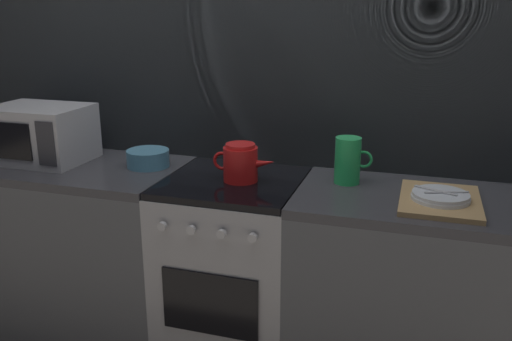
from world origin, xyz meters
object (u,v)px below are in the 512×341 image
at_px(pitcher, 348,160).
at_px(kettle, 241,163).
at_px(dish_pile, 440,199).
at_px(stove_unit, 234,272).
at_px(mixing_bowl, 148,158).
at_px(microwave, 40,133).

bearing_deg(pitcher, kettle, -166.20).
distance_m(kettle, dish_pile, 0.83).
height_order(stove_unit, pitcher, pitcher).
height_order(stove_unit, mixing_bowl, mixing_bowl).
relative_size(stove_unit, dish_pile, 2.25).
bearing_deg(mixing_bowl, pitcher, 1.92).
distance_m(pitcher, dish_pile, 0.42).
bearing_deg(dish_pile, kettle, 177.14).
relative_size(stove_unit, pitcher, 4.50).
xyz_separation_m(microwave, kettle, (1.04, -0.02, -0.05)).
xyz_separation_m(kettle, pitcher, (0.45, 0.11, 0.02)).
bearing_deg(kettle, mixing_bowl, 170.96).
distance_m(microwave, pitcher, 1.49).
relative_size(stove_unit, microwave, 1.96).
height_order(mixing_bowl, pitcher, pitcher).
height_order(kettle, pitcher, pitcher).
bearing_deg(mixing_bowl, dish_pile, -5.18).
bearing_deg(pitcher, dish_pile, -21.70).
bearing_deg(stove_unit, pitcher, 11.96).
relative_size(mixing_bowl, dish_pile, 0.50).
distance_m(stove_unit, mixing_bowl, 0.67).
bearing_deg(microwave, pitcher, 3.40).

